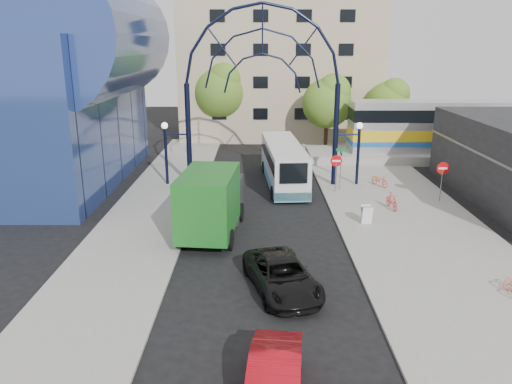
{
  "coord_description": "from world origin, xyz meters",
  "views": [
    {
      "loc": [
        -0.35,
        -19.55,
        9.47
      ],
      "look_at": [
        -0.4,
        6.0,
        1.89
      ],
      "focal_mm": 35.0,
      "sensor_mm": 36.0,
      "label": 1
    }
  ],
  "objects_px": {
    "do_not_enter_sign": "(443,172)",
    "bike_near_b": "(392,201)",
    "train_car": "(500,126)",
    "red_sedan": "(274,381)",
    "street_name_sign": "(341,160)",
    "bike_near_a": "(380,180)",
    "gateway_arch": "(262,59)",
    "tree_north_a": "(329,100)",
    "sandwich_board": "(367,213)",
    "green_truck": "(212,201)",
    "tree_north_c": "(389,102)",
    "stop_sign": "(336,164)",
    "city_bus": "(283,163)",
    "black_suv": "(282,276)",
    "tree_north_b": "(221,89)"
  },
  "relations": [
    {
      "from": "stop_sign",
      "to": "city_bus",
      "type": "bearing_deg",
      "value": 141.3
    },
    {
      "from": "stop_sign",
      "to": "street_name_sign",
      "type": "distance_m",
      "value": 0.74
    },
    {
      "from": "city_bus",
      "to": "bike_near_a",
      "type": "xyz_separation_m",
      "value": [
        6.57,
        -1.22,
        -0.93
      ]
    },
    {
      "from": "city_bus",
      "to": "bike_near_b",
      "type": "distance_m",
      "value": 8.71
    },
    {
      "from": "train_car",
      "to": "red_sedan",
      "type": "bearing_deg",
      "value": -123.51
    },
    {
      "from": "stop_sign",
      "to": "bike_near_a",
      "type": "height_order",
      "value": "stop_sign"
    },
    {
      "from": "tree_north_c",
      "to": "stop_sign",
      "type": "bearing_deg",
      "value": -114.69
    },
    {
      "from": "bike_near_b",
      "to": "tree_north_a",
      "type": "bearing_deg",
      "value": 86.33
    },
    {
      "from": "bike_near_b",
      "to": "street_name_sign",
      "type": "bearing_deg",
      "value": 112.01
    },
    {
      "from": "gateway_arch",
      "to": "bike_near_b",
      "type": "bearing_deg",
      "value": -35.79
    },
    {
      "from": "stop_sign",
      "to": "green_truck",
      "type": "xyz_separation_m",
      "value": [
        -7.45,
        -7.09,
        -0.26
      ]
    },
    {
      "from": "tree_north_b",
      "to": "black_suv",
      "type": "height_order",
      "value": "tree_north_b"
    },
    {
      "from": "gateway_arch",
      "to": "tree_north_a",
      "type": "distance_m",
      "value": 13.98
    },
    {
      "from": "stop_sign",
      "to": "bike_near_b",
      "type": "distance_m",
      "value": 4.7
    },
    {
      "from": "train_car",
      "to": "red_sedan",
      "type": "xyz_separation_m",
      "value": [
        -19.88,
        -30.03,
        -2.21
      ]
    },
    {
      "from": "stop_sign",
      "to": "green_truck",
      "type": "distance_m",
      "value": 10.29
    },
    {
      "from": "do_not_enter_sign",
      "to": "black_suv",
      "type": "xyz_separation_m",
      "value": [
        -10.36,
        -11.56,
        -1.3
      ]
    },
    {
      "from": "bike_near_a",
      "to": "tree_north_a",
      "type": "bearing_deg",
      "value": 73.44
    },
    {
      "from": "black_suv",
      "to": "gateway_arch",
      "type": "bearing_deg",
      "value": 77.07
    },
    {
      "from": "do_not_enter_sign",
      "to": "city_bus",
      "type": "height_order",
      "value": "city_bus"
    },
    {
      "from": "do_not_enter_sign",
      "to": "tree_north_a",
      "type": "distance_m",
      "value": 16.86
    },
    {
      "from": "sandwich_board",
      "to": "tree_north_a",
      "type": "distance_m",
      "value": 20.33
    },
    {
      "from": "do_not_enter_sign",
      "to": "green_truck",
      "type": "relative_size",
      "value": 0.35
    },
    {
      "from": "stop_sign",
      "to": "tree_north_c",
      "type": "height_order",
      "value": "tree_north_c"
    },
    {
      "from": "black_suv",
      "to": "red_sedan",
      "type": "height_order",
      "value": "red_sedan"
    },
    {
      "from": "do_not_enter_sign",
      "to": "tree_north_c",
      "type": "distance_m",
      "value": 18.11
    },
    {
      "from": "stop_sign",
      "to": "black_suv",
      "type": "relative_size",
      "value": 0.51
    },
    {
      "from": "train_car",
      "to": "tree_north_a",
      "type": "xyz_separation_m",
      "value": [
        -13.88,
        3.93,
        1.71
      ]
    },
    {
      "from": "gateway_arch",
      "to": "black_suv",
      "type": "xyz_separation_m",
      "value": [
        0.64,
        -15.56,
        -7.88
      ]
    },
    {
      "from": "do_not_enter_sign",
      "to": "tree_north_b",
      "type": "height_order",
      "value": "tree_north_b"
    },
    {
      "from": "train_car",
      "to": "green_truck",
      "type": "distance_m",
      "value": 28.4
    },
    {
      "from": "do_not_enter_sign",
      "to": "bike_near_a",
      "type": "bearing_deg",
      "value": 130.6
    },
    {
      "from": "green_truck",
      "to": "bike_near_a",
      "type": "bearing_deg",
      "value": 43.63
    },
    {
      "from": "street_name_sign",
      "to": "bike_near_a",
      "type": "xyz_separation_m",
      "value": [
        2.87,
        0.81,
        -1.57
      ]
    },
    {
      "from": "tree_north_a",
      "to": "bike_near_a",
      "type": "xyz_separation_m",
      "value": [
        1.95,
        -12.52,
        -4.05
      ]
    },
    {
      "from": "gateway_arch",
      "to": "do_not_enter_sign",
      "type": "distance_m",
      "value": 13.43
    },
    {
      "from": "tree_north_a",
      "to": "bike_near_b",
      "type": "distance_m",
      "value": 17.94
    },
    {
      "from": "green_truck",
      "to": "red_sedan",
      "type": "distance_m",
      "value": 13.27
    },
    {
      "from": "do_not_enter_sign",
      "to": "bike_near_b",
      "type": "relative_size",
      "value": 1.55
    },
    {
      "from": "black_suv",
      "to": "bike_near_b",
      "type": "xyz_separation_m",
      "value": [
        6.98,
        10.06,
        -0.08
      ]
    },
    {
      "from": "sandwich_board",
      "to": "tree_north_c",
      "type": "xyz_separation_m",
      "value": [
        6.52,
        21.95,
        3.53
      ]
    },
    {
      "from": "city_bus",
      "to": "bike_near_b",
      "type": "bearing_deg",
      "value": -49.0
    },
    {
      "from": "green_truck",
      "to": "black_suv",
      "type": "height_order",
      "value": "green_truck"
    },
    {
      "from": "bike_near_b",
      "to": "bike_near_a",
      "type": "bearing_deg",
      "value": 76.15
    },
    {
      "from": "stop_sign",
      "to": "red_sedan",
      "type": "xyz_separation_m",
      "value": [
        -4.68,
        -20.03,
        -1.3
      ]
    },
    {
      "from": "sandwich_board",
      "to": "city_bus",
      "type": "height_order",
      "value": "city_bus"
    },
    {
      "from": "green_truck",
      "to": "tree_north_b",
      "type": "bearing_deg",
      "value": 98.02
    },
    {
      "from": "sandwich_board",
      "to": "train_car",
      "type": "bearing_deg",
      "value": 48.05
    },
    {
      "from": "gateway_arch",
      "to": "tree_north_a",
      "type": "xyz_separation_m",
      "value": [
        6.12,
        11.93,
        -3.95
      ]
    },
    {
      "from": "gateway_arch",
      "to": "stop_sign",
      "type": "relative_size",
      "value": 5.46
    }
  ]
}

